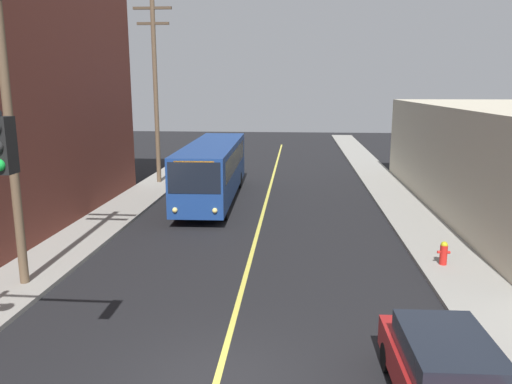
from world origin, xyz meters
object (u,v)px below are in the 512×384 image
object	(u,v)px
parked_car_red	(446,375)
utility_pole_near	(7,105)
utility_pole_mid	(155,85)
city_bus	(213,168)
fire_hydrant	(444,253)

from	to	relation	value
parked_car_red	utility_pole_near	bearing A→B (deg)	154.68
parked_car_red	utility_pole_near	xyz separation A→B (m)	(-11.57, 5.47, 4.90)
utility_pole_mid	city_bus	bearing A→B (deg)	-45.54
utility_pole_mid	fire_hydrant	bearing A→B (deg)	-45.69
parked_car_red	fire_hydrant	distance (m)	8.56
utility_pole_mid	fire_hydrant	world-z (taller)	utility_pole_mid
utility_pole_near	fire_hydrant	bearing A→B (deg)	11.40
city_bus	parked_car_red	xyz separation A→B (m)	(7.59, -18.34, -0.98)
city_bus	utility_pole_near	xyz separation A→B (m)	(-3.98, -12.87, 3.92)
parked_car_red	utility_pole_near	world-z (taller)	utility_pole_near
fire_hydrant	city_bus	bearing A→B (deg)	134.25
city_bus	fire_hydrant	xyz separation A→B (m)	(9.82, -10.08, -1.23)
city_bus	utility_pole_mid	bearing A→B (deg)	134.46
utility_pole_mid	utility_pole_near	bearing A→B (deg)	-88.90
parked_car_red	utility_pole_near	distance (m)	13.70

